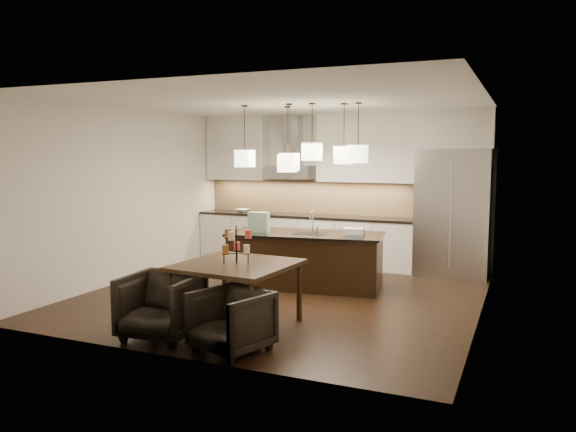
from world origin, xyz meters
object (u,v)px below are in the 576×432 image
at_px(refrigerator, 453,213).
at_px(island_body, 306,261).
at_px(dining_table, 237,295).
at_px(armchair_right, 231,321).
at_px(armchair_left, 161,306).

height_order(refrigerator, island_body, refrigerator).
height_order(island_body, dining_table, island_body).
xyz_separation_m(dining_table, armchair_right, (0.37, -0.80, -0.06)).
bearing_deg(island_body, armchair_left, -109.53).
relative_size(dining_table, armchair_right, 1.78).
distance_m(island_body, armchair_right, 3.02).
distance_m(refrigerator, armchair_right, 5.08).
xyz_separation_m(armchair_left, armchair_right, (0.93, -0.07, -0.04)).
height_order(refrigerator, dining_table, refrigerator).
relative_size(refrigerator, island_body, 0.94).
bearing_deg(armchair_right, armchair_left, -165.83).
xyz_separation_m(refrigerator, island_body, (-1.99, -1.74, -0.67)).
xyz_separation_m(island_body, armchair_right, (0.34, -3.00, -0.08)).
bearing_deg(island_body, armchair_right, -91.60).
height_order(island_body, armchair_right, island_body).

